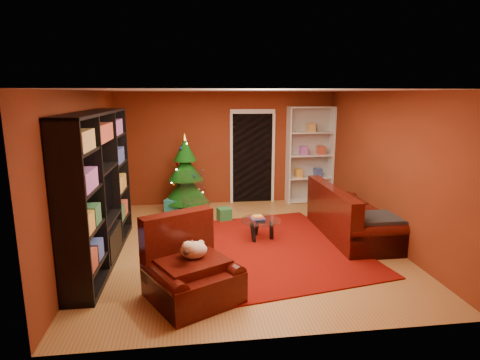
{
  "coord_description": "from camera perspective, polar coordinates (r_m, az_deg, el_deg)",
  "views": [
    {
      "loc": [
        -0.9,
        -6.49,
        2.56
      ],
      "look_at": [
        0.0,
        0.4,
        1.05
      ],
      "focal_mm": 30.0,
      "sensor_mm": 36.0,
      "label": 1
    }
  ],
  "objects": [
    {
      "name": "ceiling",
      "position": [
        6.56,
        0.47,
        12.83
      ],
      "size": [
        5.0,
        5.5,
        0.05
      ],
      "primitive_type": "cube",
      "color": "silver",
      "rests_on": "wall_back"
    },
    {
      "name": "floor",
      "position": [
        7.05,
        0.43,
        -9.27
      ],
      "size": [
        5.0,
        5.5,
        0.05
      ],
      "primitive_type": "cube",
      "color": "#9C6632",
      "rests_on": "ground"
    },
    {
      "name": "media_unit",
      "position": [
        6.43,
        -19.58,
        -1.14
      ],
      "size": [
        0.52,
        3.0,
        2.3
      ],
      "primitive_type": null,
      "rotation": [
        0.0,
        0.0,
        -0.02
      ],
      "color": "black",
      "rests_on": "floor"
    },
    {
      "name": "dog",
      "position": [
        5.14,
        -6.59,
        -9.86
      ],
      "size": [
        0.49,
        0.45,
        0.28
      ],
      "primitive_type": null,
      "rotation": [
        0.0,
        0.0,
        0.49
      ],
      "color": "beige",
      "rests_on": "armchair"
    },
    {
      "name": "acrylic_chair",
      "position": [
        7.93,
        -6.35,
        -3.02
      ],
      "size": [
        0.6,
        0.63,
        0.96
      ],
      "primitive_type": null,
      "rotation": [
        0.0,
        0.0,
        0.22
      ],
      "color": "#66605B",
      "rests_on": "rug"
    },
    {
      "name": "gift_box_teal",
      "position": [
        8.82,
        -9.42,
        -3.69
      ],
      "size": [
        0.41,
        0.41,
        0.32
      ],
      "primitive_type": "cube",
      "rotation": [
        0.0,
        0.0,
        -0.34
      ],
      "color": "teal",
      "rests_on": "floor"
    },
    {
      "name": "gift_box_red",
      "position": [
        9.41,
        -9.01,
        -2.95
      ],
      "size": [
        0.3,
        0.3,
        0.23
      ],
      "primitive_type": "cube",
      "rotation": [
        0.0,
        0.0,
        -0.36
      ],
      "color": "maroon",
      "rests_on": "floor"
    },
    {
      "name": "armchair",
      "position": [
        5.16,
        -6.75,
        -12.29
      ],
      "size": [
        1.47,
        1.47,
        0.85
      ],
      "primitive_type": null,
      "rotation": [
        0.0,
        0.0,
        0.49
      ],
      "color": "#310905",
      "rests_on": "rug"
    },
    {
      "name": "white_bookshelf",
      "position": [
        9.61,
        9.91,
        3.49
      ],
      "size": [
        1.08,
        0.41,
        2.32
      ],
      "primitive_type": null,
      "rotation": [
        0.0,
        0.0,
        0.02
      ],
      "color": "white",
      "rests_on": "floor"
    },
    {
      "name": "coffee_table",
      "position": [
        7.19,
        2.93,
        -7.02
      ],
      "size": [
        0.82,
        0.82,
        0.45
      ],
      "primitive_type": null,
      "rotation": [
        0.0,
        0.0,
        0.15
      ],
      "color": "gray",
      "rests_on": "rug"
    },
    {
      "name": "gift_box_green",
      "position": [
        8.26,
        -2.26,
        -4.88
      ],
      "size": [
        0.31,
        0.31,
        0.26
      ],
      "primitive_type": "cube",
      "rotation": [
        0.0,
        0.0,
        0.24
      ],
      "color": "#206D33",
      "rests_on": "floor"
    },
    {
      "name": "wall_back",
      "position": [
        9.4,
        -1.89,
        4.53
      ],
      "size": [
        5.0,
        0.05,
        2.6
      ],
      "primitive_type": "cube",
      "color": "maroon",
      "rests_on": "ground"
    },
    {
      "name": "christmas_tree",
      "position": [
        8.81,
        -7.75,
        0.89
      ],
      "size": [
        1.01,
        1.01,
        1.74
      ],
      "primitive_type": null,
      "rotation": [
        0.0,
        0.0,
        0.04
      ],
      "color": "#0A410B",
      "rests_on": "floor"
    },
    {
      "name": "rug",
      "position": [
        6.86,
        3.82,
        -9.59
      ],
      "size": [
        3.43,
        3.81,
        0.02
      ],
      "primitive_type": "cube",
      "rotation": [
        0.0,
        0.0,
        0.18
      ],
      "color": "#700C05",
      "rests_on": "floor"
    },
    {
      "name": "wall_right",
      "position": [
        7.45,
        20.07,
        1.77
      ],
      "size": [
        0.05,
        5.5,
        2.6
      ],
      "primitive_type": "cube",
      "color": "maroon",
      "rests_on": "ground"
    },
    {
      "name": "sofa",
      "position": [
        7.55,
        15.7,
        -4.27
      ],
      "size": [
        1.0,
        2.2,
        0.94
      ],
      "primitive_type": null,
      "rotation": [
        0.0,
        0.0,
        1.57
      ],
      "color": "#310905",
      "rests_on": "rug"
    },
    {
      "name": "wall_left",
      "position": [
        6.81,
        -21.1,
        0.76
      ],
      "size": [
        0.05,
        5.5,
        2.6
      ],
      "primitive_type": "cube",
      "color": "maroon",
      "rests_on": "ground"
    },
    {
      "name": "doorway",
      "position": [
        9.47,
        1.77,
        3.06
      ],
      "size": [
        1.06,
        0.6,
        2.16
      ],
      "primitive_type": null,
      "color": "black",
      "rests_on": "floor"
    }
  ]
}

